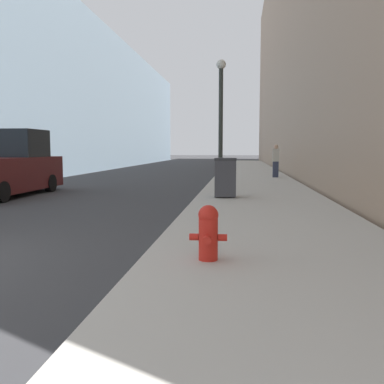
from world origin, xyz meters
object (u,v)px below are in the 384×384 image
trash_bin (226,177)px  pedestrian_on_sidewalk (276,161)px  fire_hydrant (208,231)px  lamppost (221,118)px  pickup_truck (4,168)px

trash_bin → pedestrian_on_sidewalk: size_ratio=0.71×
fire_hydrant → lamppost: (-0.37, 11.88, 2.29)m
pedestrian_on_sidewalk → fire_hydrant: bearing=-97.6°
pickup_truck → lamppost: bearing=26.4°
trash_bin → lamppost: 5.03m
trash_bin → lamppost: lamppost is taller
lamppost → pickup_truck: (-7.21, -3.58, -1.88)m
trash_bin → lamppost: bearing=94.5°
lamppost → pickup_truck: lamppost is taller
fire_hydrant → pedestrian_on_sidewalk: pedestrian_on_sidewalk is taller
fire_hydrant → pickup_truck: (-7.58, 8.30, 0.40)m
fire_hydrant → pedestrian_on_sidewalk: size_ratio=0.44×
fire_hydrant → pedestrian_on_sidewalk: bearing=82.4°
lamppost → fire_hydrant: bearing=-88.2°
fire_hydrant → trash_bin: bearing=90.1°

